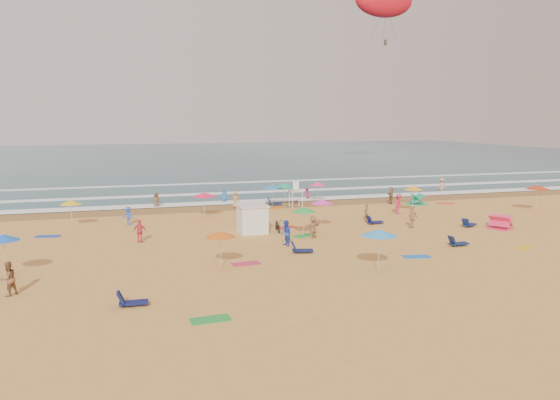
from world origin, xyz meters
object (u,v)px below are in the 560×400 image
object	(u,v)px
bicycle	(278,225)
lifeguard_stand	(296,196)
parasail	(384,0)
cabana	(252,219)

from	to	relation	value
bicycle	lifeguard_stand	xyz separation A→B (m)	(5.07, 10.95, 0.55)
lifeguard_stand	parasail	bearing A→B (deg)	52.79
cabana	bicycle	distance (m)	1.99
bicycle	parasail	bearing A→B (deg)	63.14
lifeguard_stand	parasail	distance (m)	52.36
bicycle	parasail	world-z (taller)	parasail
lifeguard_stand	parasail	world-z (taller)	parasail
lifeguard_stand	cabana	bearing A→B (deg)	-123.21
cabana	lifeguard_stand	world-z (taller)	lifeguard_stand
bicycle	lifeguard_stand	size ratio (longest dim) A/B	0.91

